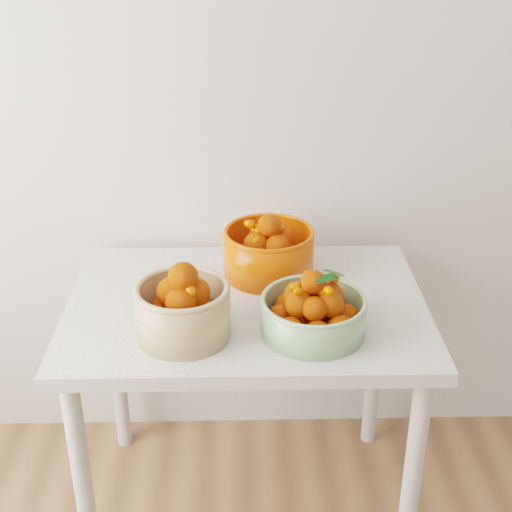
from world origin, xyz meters
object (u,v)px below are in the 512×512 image
object	(u,v)px
bowl_cream	(183,309)
bowl_green	(313,312)
bowl_orange	(269,251)
table	(247,331)

from	to	relation	value
bowl_cream	bowl_green	distance (m)	0.33
bowl_green	bowl_orange	xyz separation A→B (m)	(-0.10, 0.32, 0.02)
table	bowl_cream	size ratio (longest dim) A/B	3.49
bowl_cream	bowl_orange	size ratio (longest dim) A/B	0.90
table	bowl_green	bearing A→B (deg)	-42.97
bowl_cream	bowl_orange	xyz separation A→B (m)	(0.23, 0.33, -0.00)
table	bowl_cream	xyz separation A→B (m)	(-0.16, -0.17, 0.17)
bowl_cream	bowl_orange	bearing A→B (deg)	54.95
table	bowl_orange	xyz separation A→B (m)	(0.07, 0.16, 0.17)
bowl_cream	bowl_green	world-z (taller)	bowl_cream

